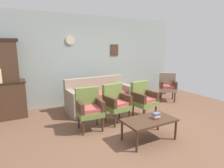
{
  "coord_description": "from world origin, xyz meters",
  "views": [
    {
      "loc": [
        -2.22,
        -2.95,
        1.79
      ],
      "look_at": [
        -0.03,
        1.06,
        0.85
      ],
      "focal_mm": 30.01,
      "sensor_mm": 36.0,
      "label": 1
    }
  ],
  "objects_px": {
    "wingback_chair_by_fireplace": "(168,85)",
    "floor_vase_by_wall": "(165,85)",
    "armchair_near_couch_end": "(116,102)",
    "floral_couch": "(99,98)",
    "armchair_near_cabinet": "(143,98)",
    "book_stack_on_table": "(156,116)",
    "side_cabinet": "(1,100)",
    "armchair_by_doorway": "(89,107)",
    "coffee_table": "(149,121)"
  },
  "relations": [
    {
      "from": "armchair_by_doorway",
      "to": "armchair_near_cabinet",
      "type": "relative_size",
      "value": 1.0
    },
    {
      "from": "floral_couch",
      "to": "wingback_chair_by_fireplace",
      "type": "bearing_deg",
      "value": -5.76
    },
    {
      "from": "floor_vase_by_wall",
      "to": "armchair_near_couch_end",
      "type": "bearing_deg",
      "value": -154.06
    },
    {
      "from": "floral_couch",
      "to": "armchair_near_cabinet",
      "type": "relative_size",
      "value": 2.04
    },
    {
      "from": "armchair_near_couch_end",
      "to": "armchair_near_cabinet",
      "type": "distance_m",
      "value": 0.76
    },
    {
      "from": "armchair_by_doorway",
      "to": "coffee_table",
      "type": "height_order",
      "value": "armchair_by_doorway"
    },
    {
      "from": "side_cabinet",
      "to": "coffee_table",
      "type": "bearing_deg",
      "value": -46.27
    },
    {
      "from": "floral_couch",
      "to": "floor_vase_by_wall",
      "type": "bearing_deg",
      "value": 8.5
    },
    {
      "from": "floor_vase_by_wall",
      "to": "side_cabinet",
      "type": "bearing_deg",
      "value": 178.93
    },
    {
      "from": "book_stack_on_table",
      "to": "floor_vase_by_wall",
      "type": "relative_size",
      "value": 0.23
    },
    {
      "from": "wingback_chair_by_fireplace",
      "to": "side_cabinet",
      "type": "bearing_deg",
      "value": 170.74
    },
    {
      "from": "book_stack_on_table",
      "to": "floor_vase_by_wall",
      "type": "height_order",
      "value": "floor_vase_by_wall"
    },
    {
      "from": "armchair_near_cabinet",
      "to": "armchair_by_doorway",
      "type": "bearing_deg",
      "value": -179.58
    },
    {
      "from": "armchair_near_cabinet",
      "to": "floor_vase_by_wall",
      "type": "height_order",
      "value": "armchair_near_cabinet"
    },
    {
      "from": "wingback_chair_by_fireplace",
      "to": "book_stack_on_table",
      "type": "xyz_separation_m",
      "value": [
        -2.14,
        -1.85,
        -0.02
      ]
    },
    {
      "from": "floral_couch",
      "to": "book_stack_on_table",
      "type": "xyz_separation_m",
      "value": [
        0.24,
        -2.09,
        0.15
      ]
    },
    {
      "from": "armchair_near_cabinet",
      "to": "wingback_chair_by_fireplace",
      "type": "relative_size",
      "value": 1.0
    },
    {
      "from": "wingback_chair_by_fireplace",
      "to": "floor_vase_by_wall",
      "type": "distance_m",
      "value": 0.89
    },
    {
      "from": "side_cabinet",
      "to": "floor_vase_by_wall",
      "type": "distance_m",
      "value": 5.34
    },
    {
      "from": "armchair_by_doorway",
      "to": "armchair_near_couch_end",
      "type": "relative_size",
      "value": 1.0
    },
    {
      "from": "wingback_chair_by_fireplace",
      "to": "book_stack_on_table",
      "type": "relative_size",
      "value": 5.73
    },
    {
      "from": "side_cabinet",
      "to": "floor_vase_by_wall",
      "type": "height_order",
      "value": "side_cabinet"
    },
    {
      "from": "book_stack_on_table",
      "to": "armchair_near_cabinet",
      "type": "bearing_deg",
      "value": 64.09
    },
    {
      "from": "armchair_near_couch_end",
      "to": "armchair_near_cabinet",
      "type": "bearing_deg",
      "value": -4.09
    },
    {
      "from": "floral_couch",
      "to": "armchair_near_cabinet",
      "type": "distance_m",
      "value": 1.3
    },
    {
      "from": "floor_vase_by_wall",
      "to": "wingback_chair_by_fireplace",
      "type": "bearing_deg",
      "value": -129.38
    },
    {
      "from": "floral_couch",
      "to": "armchair_near_couch_end",
      "type": "distance_m",
      "value": 1.02
    },
    {
      "from": "book_stack_on_table",
      "to": "armchair_near_couch_end",
      "type": "bearing_deg",
      "value": 103.44
    },
    {
      "from": "side_cabinet",
      "to": "wingback_chair_by_fireplace",
      "type": "xyz_separation_m",
      "value": [
        4.78,
        -0.78,
        0.03
      ]
    },
    {
      "from": "coffee_table",
      "to": "armchair_near_cabinet",
      "type": "bearing_deg",
      "value": 57.39
    },
    {
      "from": "side_cabinet",
      "to": "armchair_near_cabinet",
      "type": "height_order",
      "value": "side_cabinet"
    },
    {
      "from": "floral_couch",
      "to": "side_cabinet",
      "type": "bearing_deg",
      "value": 167.34
    },
    {
      "from": "armchair_near_couch_end",
      "to": "floor_vase_by_wall",
      "type": "distance_m",
      "value": 3.3
    },
    {
      "from": "side_cabinet",
      "to": "floor_vase_by_wall",
      "type": "xyz_separation_m",
      "value": [
        5.34,
        -0.1,
        -0.12
      ]
    },
    {
      "from": "side_cabinet",
      "to": "floral_couch",
      "type": "bearing_deg",
      "value": -12.66
    },
    {
      "from": "side_cabinet",
      "to": "wingback_chair_by_fireplace",
      "type": "relative_size",
      "value": 1.28
    },
    {
      "from": "armchair_near_couch_end",
      "to": "armchair_near_cabinet",
      "type": "height_order",
      "value": "same"
    },
    {
      "from": "floral_couch",
      "to": "armchair_near_cabinet",
      "type": "xyz_separation_m",
      "value": [
        0.74,
        -1.06,
        0.17
      ]
    },
    {
      "from": "armchair_by_doorway",
      "to": "book_stack_on_table",
      "type": "xyz_separation_m",
      "value": [
        0.96,
        -1.02,
        -0.02
      ]
    },
    {
      "from": "armchair_by_doorway",
      "to": "floral_couch",
      "type": "bearing_deg",
      "value": 55.85
    },
    {
      "from": "side_cabinet",
      "to": "coffee_table",
      "type": "relative_size",
      "value": 1.16
    },
    {
      "from": "side_cabinet",
      "to": "armchair_near_couch_end",
      "type": "relative_size",
      "value": 1.28
    },
    {
      "from": "armchair_by_doorway",
      "to": "wingback_chair_by_fireplace",
      "type": "distance_m",
      "value": 3.21
    },
    {
      "from": "book_stack_on_table",
      "to": "floral_couch",
      "type": "bearing_deg",
      "value": 96.47
    },
    {
      "from": "side_cabinet",
      "to": "floral_couch",
      "type": "height_order",
      "value": "side_cabinet"
    },
    {
      "from": "floor_vase_by_wall",
      "to": "coffee_table",
      "type": "bearing_deg",
      "value": -138.63
    },
    {
      "from": "floral_couch",
      "to": "floor_vase_by_wall",
      "type": "relative_size",
      "value": 2.64
    },
    {
      "from": "armchair_near_cabinet",
      "to": "floor_vase_by_wall",
      "type": "xyz_separation_m",
      "value": [
        2.2,
        1.49,
        -0.15
      ]
    },
    {
      "from": "armchair_by_doorway",
      "to": "wingback_chair_by_fireplace",
      "type": "relative_size",
      "value": 1.0
    },
    {
      "from": "coffee_table",
      "to": "floor_vase_by_wall",
      "type": "height_order",
      "value": "floor_vase_by_wall"
    }
  ]
}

